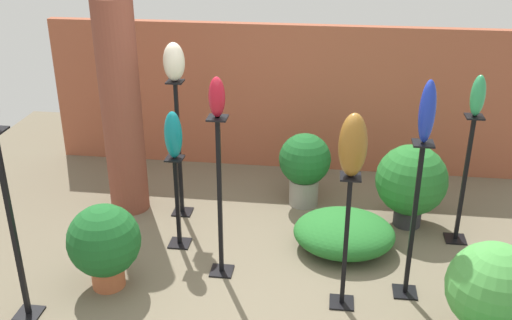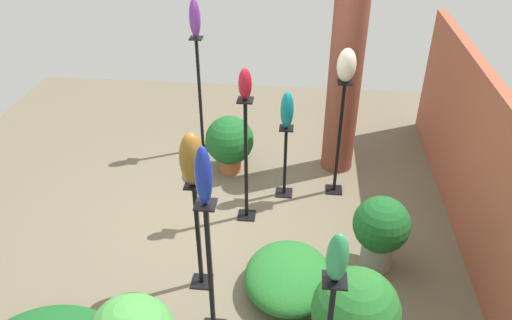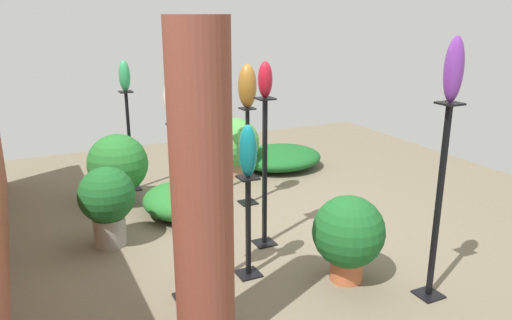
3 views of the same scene
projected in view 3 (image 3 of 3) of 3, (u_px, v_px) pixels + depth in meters
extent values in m
plane|color=#6B604C|center=(263.00, 228.00, 5.35)|extent=(8.00, 8.00, 0.00)
cylinder|color=brown|center=(202.00, 193.00, 3.21)|extent=(0.40, 0.40, 2.22)
cube|color=black|center=(248.00, 274.00, 4.41)|extent=(0.20, 0.20, 0.01)
cube|color=black|center=(248.00, 227.00, 4.28)|extent=(0.04, 0.04, 0.91)
cube|color=black|center=(248.00, 178.00, 4.15)|extent=(0.16, 0.16, 0.01)
cube|color=black|center=(428.00, 294.00, 4.09)|extent=(0.20, 0.20, 0.01)
cube|color=black|center=(438.00, 205.00, 3.86)|extent=(0.04, 0.04, 1.60)
cube|color=black|center=(450.00, 103.00, 3.64)|extent=(0.16, 0.16, 0.02)
cube|color=black|center=(133.00, 189.00, 6.52)|extent=(0.20, 0.20, 0.01)
cube|color=black|center=(129.00, 142.00, 6.34)|extent=(0.04, 0.04, 1.29)
cube|color=black|center=(126.00, 92.00, 6.16)|extent=(0.16, 0.16, 0.02)
cube|color=black|center=(264.00, 243.00, 5.00)|extent=(0.20, 0.20, 0.01)
cube|color=black|center=(265.00, 174.00, 4.79)|extent=(0.04, 0.04, 1.47)
cube|color=black|center=(265.00, 98.00, 4.58)|extent=(0.16, 0.16, 0.02)
cube|color=black|center=(248.00, 202.00, 6.05)|extent=(0.20, 0.20, 0.01)
cube|color=black|center=(248.00, 157.00, 5.88)|extent=(0.04, 0.04, 1.17)
cube|color=black|center=(247.00, 108.00, 5.72)|extent=(0.16, 0.16, 0.02)
cube|color=black|center=(187.00, 297.00, 4.05)|extent=(0.20, 0.20, 0.01)
cube|color=black|center=(183.00, 216.00, 3.85)|extent=(0.04, 0.04, 1.45)
cube|color=black|center=(179.00, 125.00, 3.64)|extent=(0.16, 0.16, 0.02)
cube|color=black|center=(216.00, 191.00, 6.42)|extent=(0.20, 0.20, 0.01)
cube|color=black|center=(214.00, 140.00, 6.23)|extent=(0.04, 0.04, 1.38)
cube|color=black|center=(213.00, 85.00, 6.03)|extent=(0.16, 0.16, 0.02)
ellipsoid|color=#0F727A|center=(248.00, 151.00, 4.09)|extent=(0.16, 0.15, 0.44)
ellipsoid|color=#6B2D8C|center=(454.00, 69.00, 3.57)|extent=(0.14, 0.14, 0.48)
ellipsoid|color=#2D9356|center=(124.00, 76.00, 6.10)|extent=(0.13, 0.14, 0.38)
ellipsoid|color=maroon|center=(265.00, 79.00, 4.53)|extent=(0.13, 0.13, 0.33)
ellipsoid|color=brown|center=(247.00, 86.00, 5.64)|extent=(0.21, 0.21, 0.50)
ellipsoid|color=beige|center=(178.00, 98.00, 3.58)|extent=(0.21, 0.21, 0.38)
ellipsoid|color=#192D9E|center=(212.00, 64.00, 5.96)|extent=(0.12, 0.13, 0.49)
cylinder|color=#B25B38|center=(346.00, 269.00, 4.31)|extent=(0.28, 0.28, 0.19)
sphere|color=#195923|center=(348.00, 231.00, 4.21)|extent=(0.62, 0.62, 0.62)
cylinder|color=gray|center=(110.00, 231.00, 4.94)|extent=(0.31, 0.31, 0.29)
sphere|color=#195923|center=(107.00, 195.00, 4.83)|extent=(0.55, 0.55, 0.55)
cylinder|color=#2D2D33|center=(120.00, 196.00, 6.01)|extent=(0.28, 0.28, 0.20)
sphere|color=#236B28|center=(118.00, 164.00, 5.89)|extent=(0.71, 0.71, 0.71)
cylinder|color=#936B4C|center=(235.00, 168.00, 7.07)|extent=(0.35, 0.35, 0.18)
sphere|color=#479942|center=(235.00, 142.00, 6.96)|extent=(0.68, 0.68, 0.68)
ellipsoid|color=#236B28|center=(180.00, 200.00, 5.66)|extent=(0.96, 0.84, 0.34)
ellipsoid|color=#195923|center=(280.00, 157.00, 7.38)|extent=(1.08, 1.25, 0.32)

